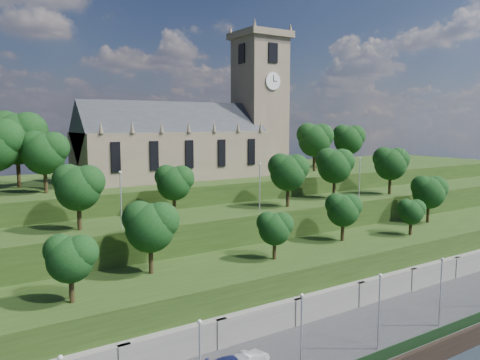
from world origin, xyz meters
TOP-DOWN VIEW (x-y plane):
  - promenade at (0.00, 6.00)m, footprint 160.00×12.00m
  - fence at (0.00, 0.60)m, footprint 160.00×0.10m
  - retaining_wall at (0.00, 11.97)m, footprint 160.00×2.10m
  - embankment_lower at (0.00, 18.00)m, footprint 160.00×12.00m
  - embankment_upper at (0.00, 29.00)m, footprint 160.00×10.00m
  - hilltop at (0.00, 50.00)m, footprint 160.00×32.00m
  - church at (0.79, 45.98)m, footprint 38.60×12.35m
  - trees_lower at (1.40, 18.66)m, footprint 63.53×8.88m
  - trees_upper at (5.90, 28.07)m, footprint 59.07×8.11m
  - trees_hilltop at (-3.14, 44.74)m, footprint 74.57×15.92m
  - lamp_posts_promenade at (-2.00, 2.50)m, footprint 60.36×0.36m
  - lamp_posts_upper at (0.00, 26.00)m, footprint 40.36×0.36m
  - car_middle at (-14.88, 6.58)m, footprint 4.68×2.59m

SIDE VIEW (x-z plane):
  - promenade at x=0.00m, z-range 0.00..2.00m
  - retaining_wall at x=0.00m, z-range 0.00..5.00m
  - fence at x=0.00m, z-range 2.00..3.20m
  - car_middle at x=-14.88m, z-range 2.00..3.46m
  - embankment_lower at x=0.00m, z-range 0.00..8.00m
  - embankment_upper at x=0.00m, z-range 0.00..12.00m
  - lamp_posts_promenade at x=-2.00m, z-range 2.61..10.45m
  - hilltop at x=0.00m, z-range 0.00..15.00m
  - trees_lower at x=1.40m, z-range 8.83..16.93m
  - lamp_posts_upper at x=0.00m, z-range 12.59..19.53m
  - trees_upper at x=5.90m, z-range 13.24..21.64m
  - trees_hilltop at x=-3.14m, z-range 16.10..27.39m
  - church at x=0.79m, z-range 8.72..36.32m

